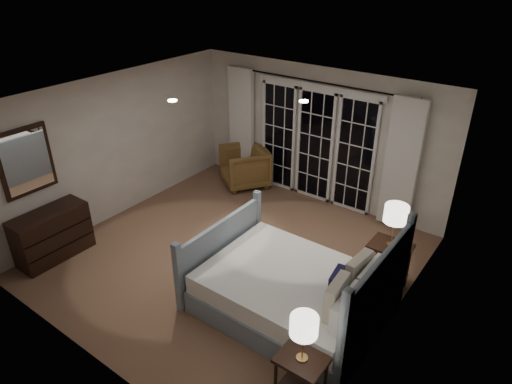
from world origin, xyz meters
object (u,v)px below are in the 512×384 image
Objects in this scene: nightstand_right at (388,259)px; dresser at (52,234)px; bed at (293,291)px; lamp_right at (396,214)px; nightstand_left at (301,374)px; armchair at (245,166)px; lamp_left at (304,326)px.

nightstand_right is 0.64× the size of dresser.
bed reaches higher than dresser.
dresser is at bearing -152.15° from lamp_right.
dresser is (-3.64, -1.13, 0.05)m from bed.
nightstand_left is at bearing 0.26° from dresser.
bed is 1.67m from lamp_right.
nightstand_right is 0.81× the size of armchair.
dresser is at bearing -67.20° from armchair.
nightstand_right is at bearing 90.23° from lamp_left.
lamp_left is 0.89× the size of lamp_right.
lamp_right reaches higher than lamp_left.
lamp_left reaches higher than dresser.
lamp_right reaches higher than nightstand_right.
bed is at bearing -122.79° from nightstand_right.
armchair is 0.79× the size of dresser.
dresser is at bearing -179.74° from nightstand_left.
nightstand_right is at bearing 90.23° from nightstand_left.
nightstand_left is 0.90× the size of nightstand_right.
dresser is (-4.43, -0.02, -0.67)m from lamp_left.
armchair is at bearing 134.11° from lamp_left.
lamp_left is (0.01, -2.32, 0.60)m from nightstand_right.
lamp_left is at bearing 0.26° from dresser.
lamp_right is at bearing 90.23° from nightstand_left.
lamp_left reaches higher than nightstand_left.
lamp_right is at bearing 90.23° from lamp_left.
dresser is at bearing -162.78° from bed.
bed reaches higher than lamp_right.
nightstand_left is 2.32m from nightstand_right.
nightstand_right is 2.39m from lamp_left.
bed is 2.11× the size of dresser.
nightstand_left is 5.12m from armchair.
bed is 2.67× the size of armchair.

